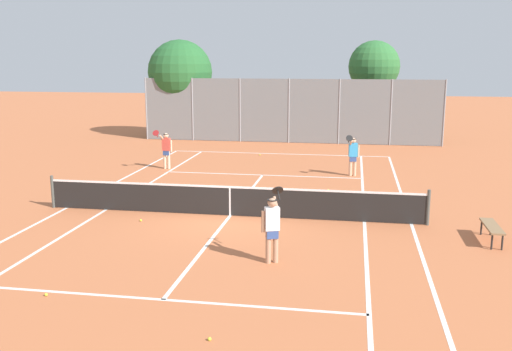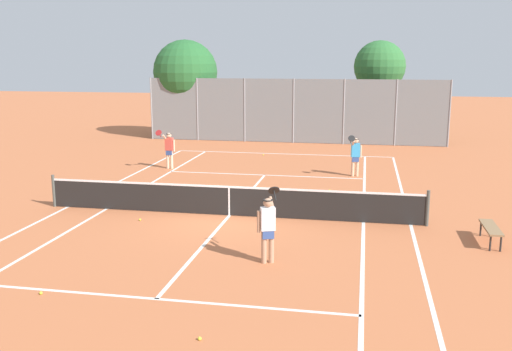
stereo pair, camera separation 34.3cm
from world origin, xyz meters
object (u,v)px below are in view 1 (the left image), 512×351
object	(u,v)px
loose_tennis_ball_3	(141,220)
loose_tennis_ball_1	(260,155)
loose_tennis_ball_4	(328,190)
loose_tennis_ball_2	(46,295)
player_far_right	(353,154)
loose_tennis_ball_0	(210,339)
tennis_net	(230,200)
courtside_bench	(492,227)
player_near_side	(272,225)
tree_behind_left	(181,74)
loose_tennis_ball_5	(303,195)
player_far_left	(166,148)
tree_behind_right	(374,68)

from	to	relation	value
loose_tennis_ball_3	loose_tennis_ball_1	bearing A→B (deg)	82.50
loose_tennis_ball_4	loose_tennis_ball_2	bearing A→B (deg)	-116.67
player_far_right	loose_tennis_ball_4	bearing A→B (deg)	-106.30
loose_tennis_ball_2	loose_tennis_ball_0	bearing A→B (deg)	-18.44
tennis_net	courtside_bench	size ratio (longest dim) A/B	8.00
tennis_net	player_near_side	size ratio (longest dim) A/B	6.76
player_near_side	courtside_bench	xyz separation A→B (m)	(5.57, 2.53, -0.52)
player_near_side	loose_tennis_ball_3	size ratio (longest dim) A/B	26.88
tree_behind_left	tennis_net	bearing A→B (deg)	-68.51
loose_tennis_ball_4	loose_tennis_ball_5	bearing A→B (deg)	-131.79
player_far_left	courtside_bench	distance (m)	14.53
player_near_side	loose_tennis_ball_3	distance (m)	5.30
player_near_side	loose_tennis_ball_1	distance (m)	15.37
player_near_side	tree_behind_left	xyz separation A→B (m)	(-8.73, 21.29, 2.96)
player_far_right	courtside_bench	world-z (taller)	player_far_right
player_far_left	loose_tennis_ball_3	bearing A→B (deg)	-76.90
loose_tennis_ball_2	loose_tennis_ball_4	size ratio (longest dim) A/B	1.00
player_far_right	loose_tennis_ball_5	world-z (taller)	player_far_right
tennis_net	loose_tennis_ball_3	world-z (taller)	tennis_net
player_far_left	loose_tennis_ball_1	bearing A→B (deg)	50.03
tennis_net	loose_tennis_ball_0	xyz separation A→B (m)	(1.36, -7.91, -0.48)
player_far_right	tree_behind_right	distance (m)	12.99
tree_behind_right	tree_behind_left	bearing A→B (deg)	-170.45
courtside_bench	player_far_left	bearing A→B (deg)	144.74
courtside_bench	tree_behind_right	bearing A→B (deg)	97.16
loose_tennis_ball_4	courtside_bench	world-z (taller)	courtside_bench
player_far_left	loose_tennis_ball_5	size ratio (longest dim) A/B	26.88
courtside_bench	player_far_right	bearing A→B (deg)	114.36
player_far_left	loose_tennis_ball_0	world-z (taller)	player_far_left
loose_tennis_ball_1	tree_behind_left	bearing A→B (deg)	133.81
player_far_right	loose_tennis_ball_2	xyz separation A→B (m)	(-6.17, -13.51, -0.89)
loose_tennis_ball_0	player_far_right	bearing A→B (deg)	80.92
player_near_side	player_far_left	world-z (taller)	same
loose_tennis_ball_1	tree_behind_left	distance (m)	9.42
loose_tennis_ball_1	loose_tennis_ball_2	xyz separation A→B (m)	(-1.54, -17.86, 0.00)
loose_tennis_ball_3	loose_tennis_ball_4	size ratio (longest dim) A/B	1.00
tennis_net	player_far_left	bearing A→B (deg)	122.08
tennis_net	player_far_right	bearing A→B (deg)	61.55
loose_tennis_ball_2	player_far_right	bearing A→B (deg)	65.44
loose_tennis_ball_2	courtside_bench	xyz separation A→B (m)	(9.89, 5.30, 0.38)
loose_tennis_ball_5	courtside_bench	size ratio (longest dim) A/B	0.04
tree_behind_left	loose_tennis_ball_5	bearing A→B (deg)	-58.40
tennis_net	tree_behind_right	size ratio (longest dim) A/B	2.04
loose_tennis_ball_0	tree_behind_left	bearing A→B (deg)	107.98
player_far_right	courtside_bench	bearing A→B (deg)	-65.64
loose_tennis_ball_4	loose_tennis_ball_5	size ratio (longest dim) A/B	1.00
loose_tennis_ball_3	loose_tennis_ball_4	xyz separation A→B (m)	(5.40, 5.01, 0.00)
tennis_net	loose_tennis_ball_5	size ratio (longest dim) A/B	181.82
loose_tennis_ball_5	tree_behind_left	size ratio (longest dim) A/B	0.01
loose_tennis_ball_4	loose_tennis_ball_5	world-z (taller)	same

